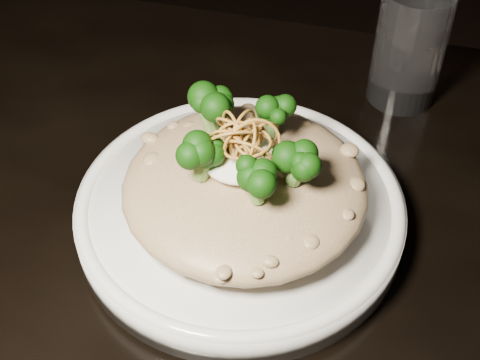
# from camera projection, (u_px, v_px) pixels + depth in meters

# --- Properties ---
(table) EXTENTS (1.10, 0.80, 0.75)m
(table) POSITION_uv_depth(u_px,v_px,m) (323.00, 348.00, 0.61)
(table) COLOR black
(table) RESTS_ON ground
(plate) EXTENTS (0.29, 0.29, 0.03)m
(plate) POSITION_uv_depth(u_px,v_px,m) (240.00, 212.00, 0.60)
(plate) COLOR white
(plate) RESTS_ON table
(risotto) EXTENTS (0.21, 0.21, 0.05)m
(risotto) POSITION_uv_depth(u_px,v_px,m) (245.00, 186.00, 0.57)
(risotto) COLOR brown
(risotto) RESTS_ON plate
(broccoli) EXTENTS (0.12, 0.12, 0.04)m
(broccoli) POSITION_uv_depth(u_px,v_px,m) (248.00, 140.00, 0.54)
(broccoli) COLOR black
(broccoli) RESTS_ON risotto
(cheese) EXTENTS (0.06, 0.06, 0.02)m
(cheese) POSITION_uv_depth(u_px,v_px,m) (239.00, 158.00, 0.54)
(cheese) COLOR white
(cheese) RESTS_ON risotto
(shallots) EXTENTS (0.05, 0.05, 0.04)m
(shallots) POSITION_uv_depth(u_px,v_px,m) (240.00, 135.00, 0.52)
(shallots) COLOR #8F5B1E
(shallots) RESTS_ON cheese
(drinking_glass) EXTENTS (0.08, 0.08, 0.13)m
(drinking_glass) POSITION_uv_depth(u_px,v_px,m) (410.00, 46.00, 0.69)
(drinking_glass) COLOR white
(drinking_glass) RESTS_ON table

